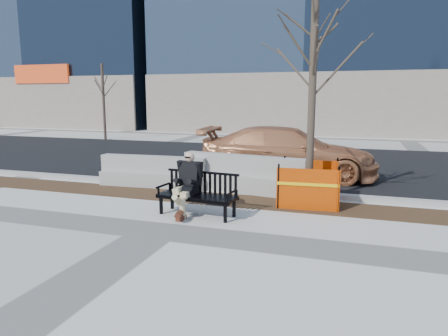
{
  "coord_description": "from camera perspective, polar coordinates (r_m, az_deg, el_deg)",
  "views": [
    {
      "loc": [
        3.46,
        -6.6,
        2.48
      ],
      "look_at": [
        0.73,
        1.77,
        0.94
      ],
      "focal_mm": 32.86,
      "sensor_mm": 36.0,
      "label": 1
    }
  ],
  "objects": [
    {
      "name": "ground",
      "position": [
        7.85,
        -9.23,
        -8.6
      ],
      "size": [
        120.0,
        120.0,
        0.0
      ],
      "primitive_type": "plane",
      "color": "beige",
      "rests_on": "ground"
    },
    {
      "name": "mulch_strip",
      "position": [
        10.13,
        -2.49,
        -4.21
      ],
      "size": [
        40.0,
        1.2,
        0.02
      ],
      "primitive_type": "cube",
      "color": "#47301C",
      "rests_on": "ground"
    },
    {
      "name": "asphalt_street",
      "position": [
        15.98,
        5.34,
        0.96
      ],
      "size": [
        60.0,
        10.4,
        0.01
      ],
      "primitive_type": "cube",
      "color": "black",
      "rests_on": "ground"
    },
    {
      "name": "curb",
      "position": [
        10.99,
        -0.75,
        -2.79
      ],
      "size": [
        60.0,
        0.25,
        0.12
      ],
      "primitive_type": "cube",
      "color": "#9E9B93",
      "rests_on": "ground"
    },
    {
      "name": "bench",
      "position": [
        8.74,
        -3.74,
        -6.57
      ],
      "size": [
        1.78,
        0.8,
        0.92
      ],
      "primitive_type": null,
      "rotation": [
        0.0,
        0.0,
        -0.11
      ],
      "color": "black",
      "rests_on": "ground"
    },
    {
      "name": "seated_man",
      "position": [
        8.89,
        -4.97,
        -6.31
      ],
      "size": [
        0.66,
        1.0,
        1.32
      ],
      "primitive_type": null,
      "rotation": [
        0.0,
        0.0,
        -0.11
      ],
      "color": "black",
      "rests_on": "ground"
    },
    {
      "name": "tree_fence",
      "position": [
        9.85,
        11.63,
        -4.86
      ],
      "size": [
        2.18,
        2.18,
        5.1
      ],
      "primitive_type": null,
      "rotation": [
        0.0,
        0.0,
        0.07
      ],
      "color": "#EB4300",
      "rests_on": "ground"
    },
    {
      "name": "sedan",
      "position": [
        12.92,
        8.74,
        -1.26
      ],
      "size": [
        5.52,
        2.56,
        1.56
      ],
      "primitive_type": "imported",
      "rotation": [
        0.0,
        0.0,
        1.64
      ],
      "color": "#B87146",
      "rests_on": "ground"
    },
    {
      "name": "jersey_barrier_left",
      "position": [
        11.62,
        -9.77,
        -2.54
      ],
      "size": [
        3.05,
        0.78,
        0.87
      ],
      "primitive_type": null,
      "rotation": [
        0.0,
        0.0,
        0.06
      ],
      "color": "#9A9890",
      "rests_on": "ground"
    },
    {
      "name": "jersey_barrier_right",
      "position": [
        10.86,
        2.67,
        -3.28
      ],
      "size": [
        3.47,
        1.21,
        0.98
      ],
      "primitive_type": null,
      "rotation": [
        0.0,
        0.0,
        -0.16
      ],
      "color": "#9D9A93",
      "rests_on": "ground"
    },
    {
      "name": "far_tree_left",
      "position": [
        24.96,
        -16.16,
        3.82
      ],
      "size": [
        2.26,
        2.26,
        4.68
      ],
      "primitive_type": null,
      "rotation": [
        0.0,
        0.0,
        0.39
      ],
      "color": "#4B3B30",
      "rests_on": "ground"
    }
  ]
}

